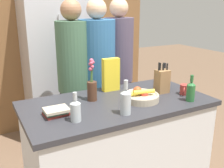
{
  "coord_description": "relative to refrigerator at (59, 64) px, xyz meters",
  "views": [
    {
      "loc": [
        -0.98,
        -1.75,
        1.68
      ],
      "look_at": [
        0.0,
        0.1,
        1.04
      ],
      "focal_mm": 42.0,
      "sensor_mm": 36.0,
      "label": 1
    }
  ],
  "objects": [
    {
      "name": "kitchen_island",
      "position": [
        0.04,
        -1.45,
        -0.49
      ],
      "size": [
        1.53,
        0.78,
        0.92
      ],
      "color": "silver",
      "rests_on": "ground_plane"
    },
    {
      "name": "coffee_mug",
      "position": [
        0.65,
        -1.57,
        0.01
      ],
      "size": [
        0.11,
        0.1,
        0.09
      ],
      "color": "#99332D",
      "rests_on": "kitchen_island"
    },
    {
      "name": "fruit_bowl",
      "position": [
        0.22,
        -1.52,
        0.0
      ],
      "size": [
        0.29,
        0.29,
        0.1
      ],
      "color": "tan",
      "rests_on": "kitchen_island"
    },
    {
      "name": "knife_block",
      "position": [
        0.5,
        -1.44,
        0.07
      ],
      "size": [
        0.11,
        0.1,
        0.28
      ],
      "color": "olive",
      "rests_on": "kitchen_island"
    },
    {
      "name": "bottle_water",
      "position": [
        -0.03,
        -1.7,
        0.07
      ],
      "size": [
        0.08,
        0.08,
        0.25
      ],
      "color": "#B2BCC1",
      "rests_on": "kitchen_island"
    },
    {
      "name": "bottle_oil",
      "position": [
        0.6,
        -1.34,
        0.06
      ],
      "size": [
        0.07,
        0.07,
        0.24
      ],
      "color": "black",
      "rests_on": "kitchen_island"
    },
    {
      "name": "person_in_blue",
      "position": [
        0.18,
        -0.77,
        0.02
      ],
      "size": [
        0.37,
        0.37,
        1.74
      ],
      "rotation": [
        0.0,
        0.0,
        -0.06
      ],
      "color": "#383842",
      "rests_on": "ground_plane"
    },
    {
      "name": "person_in_red_tee",
      "position": [
        0.49,
        -0.67,
        0.03
      ],
      "size": [
        0.33,
        0.33,
        1.74
      ],
      "rotation": [
        0.0,
        0.0,
        -0.12
      ],
      "color": "#383842",
      "rests_on": "ground_plane"
    },
    {
      "name": "person_at_sink",
      "position": [
        -0.08,
        -0.75,
        0.03
      ],
      "size": [
        0.33,
        0.33,
        1.73
      ],
      "rotation": [
        0.0,
        0.0,
        0.03
      ],
      "color": "#383842",
      "rests_on": "ground_plane"
    },
    {
      "name": "book_stack",
      "position": [
        -0.48,
        -1.49,
        -0.01
      ],
      "size": [
        0.18,
        0.15,
        0.05
      ],
      "color": "maroon",
      "rests_on": "kitchen_island"
    },
    {
      "name": "back_wall_wood",
      "position": [
        0.04,
        0.36,
        0.35
      ],
      "size": [
        2.73,
        0.12,
        2.6
      ],
      "color": "brown",
      "rests_on": "ground_plane"
    },
    {
      "name": "refrigerator",
      "position": [
        0.0,
        0.0,
        0.0
      ],
      "size": [
        0.84,
        0.62,
        1.91
      ],
      "color": "#B7B7BC",
      "rests_on": "ground_plane"
    },
    {
      "name": "bottle_wine",
      "position": [
        -0.39,
        -1.65,
        0.05
      ],
      "size": [
        0.07,
        0.07,
        0.21
      ],
      "color": "#B2BCC1",
      "rests_on": "kitchen_island"
    },
    {
      "name": "cereal_box",
      "position": [
        0.13,
        -1.17,
        0.12
      ],
      "size": [
        0.16,
        0.06,
        0.3
      ],
      "color": "yellow",
      "rests_on": "kitchen_island"
    },
    {
      "name": "flower_vase",
      "position": [
        -0.13,
        -1.33,
        0.08
      ],
      "size": [
        0.08,
        0.08,
        0.35
      ],
      "color": "#4C2D1E",
      "rests_on": "kitchen_island"
    },
    {
      "name": "bottle_vinegar",
      "position": [
        0.57,
        -1.72,
        0.05
      ],
      "size": [
        0.07,
        0.07,
        0.22
      ],
      "color": "#286633",
      "rests_on": "kitchen_island"
    }
  ]
}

